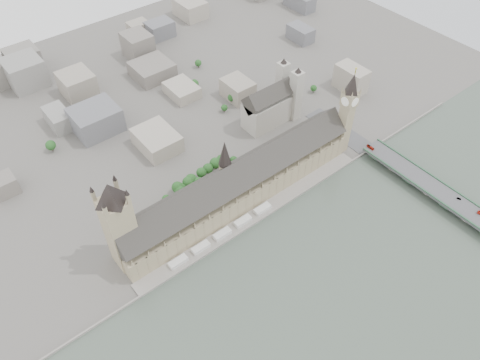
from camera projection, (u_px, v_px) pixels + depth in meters
ground at (250, 212)px, 466.64m from camera, size 900.00×900.00×0.00m
river_thames at (380, 335)px, 377.68m from camera, size 600.00×600.00×0.00m
embankment_wall at (260, 220)px, 457.47m from camera, size 600.00×1.50×3.00m
river_terrace at (255, 216)px, 461.87m from camera, size 270.00×15.00×2.00m
terrace_tents at (222, 234)px, 442.74m from camera, size 118.00×7.00×4.00m
palace_of_westminster at (238, 185)px, 460.83m from camera, size 265.00×40.73×55.44m
elizabeth_tower at (348, 108)px, 488.39m from camera, size 17.00×17.00×107.50m
victoria_tower at (118, 221)px, 388.14m from camera, size 30.00×30.00×100.00m
central_tower at (225, 160)px, 434.44m from camera, size 13.00×13.00×48.00m
westminster_bridge at (424, 184)px, 485.57m from camera, size 25.00×325.00×10.25m
bridge_parapets at (463, 206)px, 457.45m from camera, size 25.00×235.00×1.15m
westminster_abbey at (272, 104)px, 547.51m from camera, size 68.00×36.00×64.00m
city_skyline_inland at (126, 84)px, 584.99m from camera, size 720.00×360.00×38.00m
park_trees at (206, 177)px, 489.25m from camera, size 110.00×30.00×15.00m
red_bus_north at (370, 147)px, 515.53m from camera, size 2.29×9.53×2.65m
car_silver at (459, 199)px, 464.30m from camera, size 3.04×4.33×1.36m
car_approach at (338, 119)px, 550.18m from camera, size 2.55×4.81×1.33m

